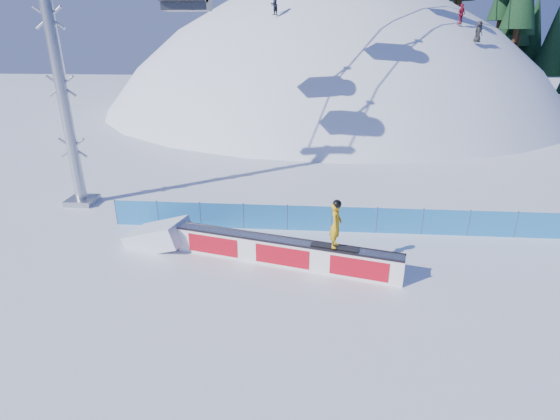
{
  "coord_description": "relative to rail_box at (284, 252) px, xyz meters",
  "views": [
    {
      "loc": [
        -1.91,
        -13.61,
        8.4
      ],
      "look_at": [
        -3.21,
        2.98,
        1.59
      ],
      "focal_mm": 28.0,
      "sensor_mm": 36.0,
      "label": 1
    }
  ],
  "objects": [
    {
      "name": "snow_ramp",
      "position": [
        -5.44,
        1.36,
        -0.53
      ],
      "size": [
        2.95,
        2.23,
        1.64
      ],
      "primitive_type": null,
      "rotation": [
        0.0,
        -0.31,
        -0.24
      ],
      "color": "white",
      "rests_on": "ground"
    },
    {
      "name": "ground",
      "position": [
        2.91,
        -1.28,
        -0.53
      ],
      "size": [
        160.0,
        160.0,
        0.0
      ],
      "primitive_type": "plane",
      "color": "white",
      "rests_on": "ground"
    },
    {
      "name": "distant_skiers",
      "position": [
        4.43,
        28.0,
        10.32
      ],
      "size": [
        18.03,
        7.69,
        6.5
      ],
      "color": "black",
      "rests_on": "ground"
    },
    {
      "name": "snow_hill",
      "position": [
        2.91,
        40.72,
        -18.53
      ],
      "size": [
        64.0,
        64.0,
        64.0
      ],
      "color": "white",
      "rests_on": "ground"
    },
    {
      "name": "snowboarder",
      "position": [
        1.89,
        -0.47,
        1.46
      ],
      "size": [
        1.8,
        0.74,
        1.86
      ],
      "rotation": [
        0.0,
        0.0,
        1.34
      ],
      "color": "black",
      "rests_on": "rail_box"
    },
    {
      "name": "rail_box",
      "position": [
        0.0,
        0.0,
        0.0
      ],
      "size": [
        8.85,
        2.78,
        1.08
      ],
      "rotation": [
        0.0,
        0.0,
        -0.24
      ],
      "color": "white",
      "rests_on": "ground"
    },
    {
      "name": "treeline",
      "position": [
        26.84,
        39.13,
        9.35
      ],
      "size": [
        23.93,
        13.69,
        21.24
      ],
      "color": "black",
      "rests_on": "ground"
    },
    {
      "name": "safety_fence",
      "position": [
        2.91,
        3.22,
        0.07
      ],
      "size": [
        22.05,
        0.05,
        1.3
      ],
      "color": "#2375BB",
      "rests_on": "ground"
    }
  ]
}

